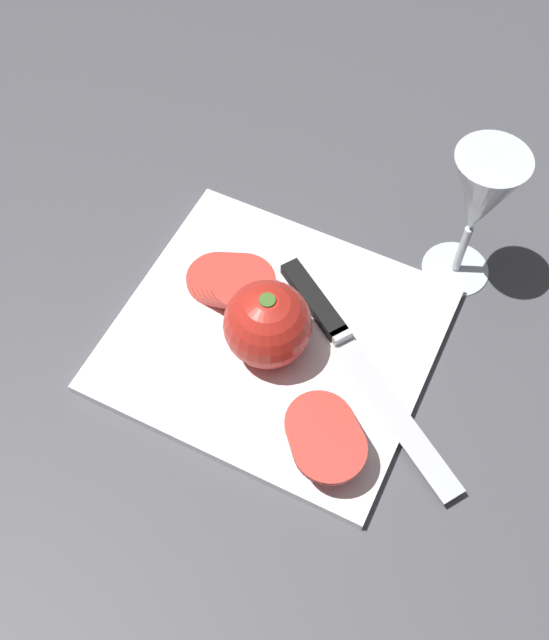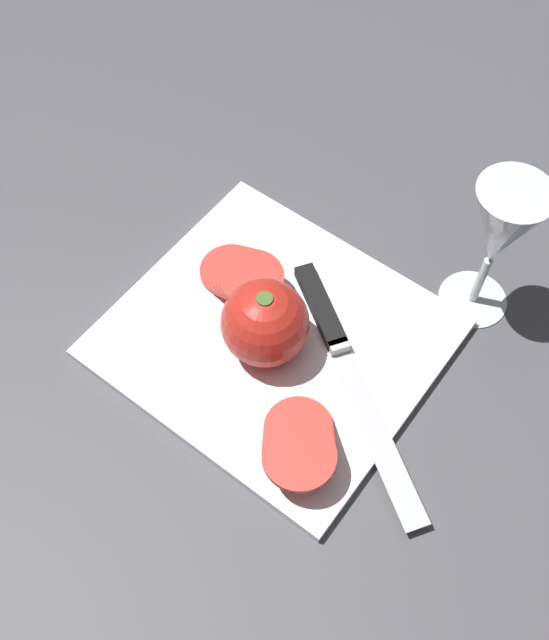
{
  "view_description": "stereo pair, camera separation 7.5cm",
  "coord_description": "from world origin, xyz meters",
  "views": [
    {
      "loc": [
        -0.11,
        0.34,
        0.68
      ],
      "look_at": [
        0.06,
        -0.01,
        0.04
      ],
      "focal_mm": 42.0,
      "sensor_mm": 36.0,
      "label": 1
    },
    {
      "loc": [
        -0.17,
        0.3,
        0.68
      ],
      "look_at": [
        0.06,
        -0.01,
        0.04
      ],
      "focal_mm": 42.0,
      "sensor_mm": 36.0,
      "label": 2
    }
  ],
  "objects": [
    {
      "name": "tomato_slice_stack_near",
      "position": [
        -0.03,
        0.08,
        0.03
      ],
      "size": [
        0.09,
        0.1,
        0.04
      ],
      "color": "#D63D33",
      "rests_on": "cutting_board"
    },
    {
      "name": "whole_tomato",
      "position": [
        0.06,
        0.01,
        0.06
      ],
      "size": [
        0.09,
        0.09,
        0.09
      ],
      "color": "red",
      "rests_on": "cutting_board"
    },
    {
      "name": "knife",
      "position": [
        0.01,
        -0.04,
        0.02
      ],
      "size": [
        0.26,
        0.18,
        0.01
      ],
      "rotation": [
        0.0,
        0.0,
        2.55
      ],
      "color": "silver",
      "rests_on": "cutting_board"
    },
    {
      "name": "cutting_board",
      "position": [
        0.06,
        -0.01,
        0.01
      ],
      "size": [
        0.32,
        0.29,
        0.01
      ],
      "color": "white",
      "rests_on": "ground_plane"
    },
    {
      "name": "wine_glass",
      "position": [
        -0.08,
        -0.18,
        0.12
      ],
      "size": [
        0.07,
        0.07,
        0.18
      ],
      "color": "silver",
      "rests_on": "ground_plane"
    },
    {
      "name": "tomato_slice_stack_far",
      "position": [
        0.13,
        -0.03,
        0.03
      ],
      "size": [
        0.11,
        0.08,
        0.04
      ],
      "color": "#D63D33",
      "rests_on": "cutting_board"
    },
    {
      "name": "ground_plane",
      "position": [
        0.0,
        0.0,
        0.0
      ],
      "size": [
        3.0,
        3.0,
        0.0
      ],
      "primitive_type": "plane",
      "color": "#4C4C51"
    }
  ]
}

